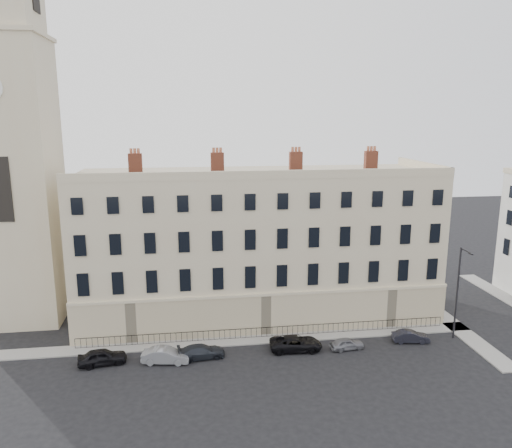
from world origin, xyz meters
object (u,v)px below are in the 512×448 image
Objects in this scene: car_b at (166,355)px; car_f at (410,337)px; car_c at (201,352)px; streetlamp at (458,289)px; car_d at (296,343)px; car_e at (347,344)px; car_a at (102,357)px.

car_b is 22.39m from car_f.
streetlamp is at bearing -95.72° from car_c.
streetlamp is (15.34, 0.24, 4.28)m from car_d.
car_e is at bearing -80.28° from car_b.
car_d is (16.77, 0.26, -0.03)m from car_a.
streetlamp is (10.75, 0.70, 4.40)m from car_e.
car_c is (8.32, -0.04, -0.09)m from car_a.
car_d reaches higher than car_e.
car_b is 1.30× the size of car_e.
car_d reaches higher than car_c.
car_d reaches higher than car_f.
streetlamp is at bearing -79.15° from car_b.
car_d is 4.62m from car_e.
car_a is 5.32m from car_b.
streetlamp reaches higher than car_c.
car_a is 0.98× the size of car_c.
car_d is 1.40× the size of car_f.
car_b is 3.06m from car_c.
car_a is 27.68m from car_f.
car_c is 0.46× the size of streetlamp.
car_c is 1.22× the size of car_f.
streetlamp is (4.44, 0.18, 4.38)m from car_f.
car_d is (8.45, 0.30, 0.06)m from car_c.
car_e is 6.33m from car_f.
car_a is at bearing 82.69° from car_c.
car_d is (11.48, 0.71, -0.01)m from car_b.
car_b is 1.19× the size of car_f.
car_f is at bearing -91.29° from car_e.
car_a reaches higher than car_f.
streetlamp reaches higher than car_b.
streetlamp reaches higher than car_d.
car_a reaches higher than car_e.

